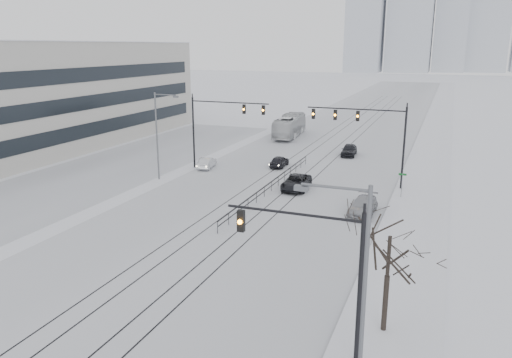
% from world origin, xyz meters
% --- Properties ---
extents(road, '(22.00, 260.00, 0.02)m').
position_xyz_m(road, '(0.00, 60.00, 0.01)').
color(road, silver).
rests_on(road, ground).
extents(sidewalk_east, '(5.00, 260.00, 0.16)m').
position_xyz_m(sidewalk_east, '(13.50, 60.00, 0.08)').
color(sidewalk_east, silver).
rests_on(sidewalk_east, ground).
extents(curb, '(0.10, 260.00, 0.12)m').
position_xyz_m(curb, '(11.05, 60.00, 0.06)').
color(curb, gray).
rests_on(curb, ground).
extents(parking_strip, '(14.00, 60.00, 0.03)m').
position_xyz_m(parking_strip, '(-20.00, 35.00, 0.01)').
color(parking_strip, silver).
rests_on(parking_strip, ground).
extents(tram_rails, '(5.30, 180.00, 0.01)m').
position_xyz_m(tram_rails, '(-0.00, 40.00, 0.02)').
color(tram_rails, black).
rests_on(tram_rails, ground).
extents(office_building, '(20.20, 62.20, 14.11)m').
position_xyz_m(office_building, '(-37.97, 35.00, 7.06)').
color(office_building, beige).
rests_on(office_building, ground).
extents(skyline, '(96.00, 48.00, 72.00)m').
position_xyz_m(skyline, '(5.02, 273.63, 30.65)').
color(skyline, '#A7ADB7').
rests_on(skyline, ground).
extents(traffic_mast_near, '(6.10, 0.37, 7.00)m').
position_xyz_m(traffic_mast_near, '(10.79, 6.00, 4.56)').
color(traffic_mast_near, black).
rests_on(traffic_mast_near, ground).
extents(traffic_mast_ne, '(9.60, 0.37, 8.00)m').
position_xyz_m(traffic_mast_ne, '(8.15, 34.99, 5.76)').
color(traffic_mast_ne, black).
rests_on(traffic_mast_ne, ground).
extents(traffic_mast_nw, '(9.10, 0.37, 8.00)m').
position_xyz_m(traffic_mast_nw, '(-8.52, 36.00, 5.57)').
color(traffic_mast_nw, black).
rests_on(traffic_mast_nw, ground).
extents(street_light_east, '(2.73, 0.25, 9.00)m').
position_xyz_m(street_light_east, '(12.70, 3.00, 5.21)').
color(street_light_east, '#595B60').
rests_on(street_light_east, ground).
extents(street_light_west, '(2.73, 0.25, 9.00)m').
position_xyz_m(street_light_west, '(-12.20, 30.00, 5.21)').
color(street_light_west, '#595B60').
rests_on(street_light_west, ground).
extents(bare_tree, '(4.40, 4.40, 6.10)m').
position_xyz_m(bare_tree, '(13.20, 9.00, 4.49)').
color(bare_tree, black).
rests_on(bare_tree, ground).
extents(median_fence, '(0.06, 24.00, 1.00)m').
position_xyz_m(median_fence, '(0.00, 30.00, 0.53)').
color(median_fence, black).
rests_on(median_fence, ground).
extents(street_sign, '(0.70, 0.06, 2.40)m').
position_xyz_m(street_sign, '(11.80, 32.00, 1.61)').
color(street_sign, '#595B60').
rests_on(street_sign, ground).
extents(sedan_sb_inner, '(1.66, 3.86, 1.30)m').
position_xyz_m(sedan_sb_inner, '(-2.51, 39.73, 0.65)').
color(sedan_sb_inner, black).
rests_on(sedan_sb_inner, ground).
extents(sedan_sb_outer, '(1.99, 3.97, 1.25)m').
position_xyz_m(sedan_sb_outer, '(-10.00, 36.14, 0.62)').
color(sedan_sb_outer, '#B9BDC2').
rests_on(sedan_sb_outer, ground).
extents(sedan_nb_front, '(2.60, 5.09, 1.38)m').
position_xyz_m(sedan_nb_front, '(2.00, 31.52, 0.69)').
color(sedan_nb_front, black).
rests_on(sedan_nb_front, ground).
extents(sedan_nb_right, '(2.04, 4.79, 1.38)m').
position_xyz_m(sedan_nb_right, '(9.29, 26.35, 0.69)').
color(sedan_nb_right, '#95979C').
rests_on(sedan_nb_right, ground).
extents(sedan_nb_far, '(2.00, 4.39, 1.46)m').
position_xyz_m(sedan_nb_far, '(3.79, 48.69, 0.73)').
color(sedan_nb_far, black).
rests_on(sedan_nb_far, ground).
extents(box_truck, '(3.72, 11.92, 3.27)m').
position_xyz_m(box_truck, '(-7.39, 59.13, 1.63)').
color(box_truck, '#B9BCBE').
rests_on(box_truck, ground).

